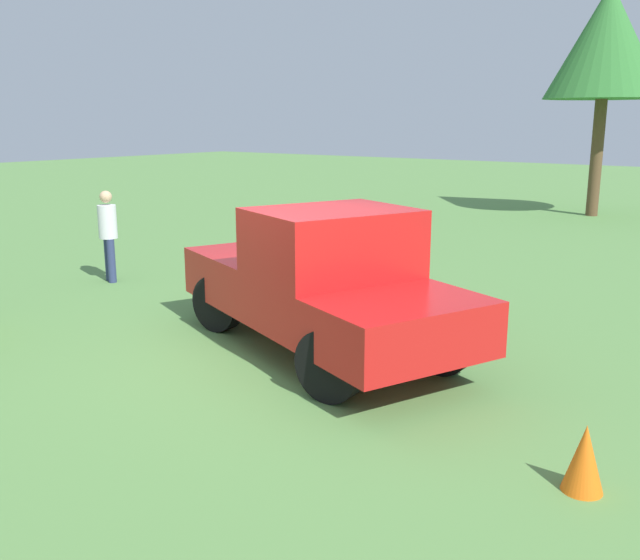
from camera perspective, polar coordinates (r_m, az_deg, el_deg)
The scene contains 5 objects.
ground_plane at distance 8.32m, azimuth -3.33°, elevation -6.77°, with size 80.00×80.00×0.00m, color #5B8C47.
pickup_truck at distance 8.39m, azimuth 0.41°, elevation 0.03°, with size 4.82×3.34×1.80m.
person_bystander at distance 12.76m, azimuth -17.03°, elevation 3.86°, with size 0.42×0.42×1.61m.
tree_back_left at distance 22.38m, azimuth 22.51°, elevation 17.58°, with size 3.32×3.32×6.57m.
traffic_cone at distance 5.87m, azimuth 20.92°, elevation -13.53°, with size 0.32×0.32×0.55m, color orange.
Camera 1 is at (5.03, -5.99, 2.82)m, focal length 38.91 mm.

